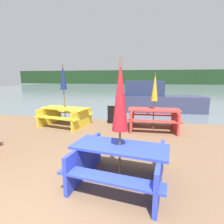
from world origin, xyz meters
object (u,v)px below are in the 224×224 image
at_px(umbrella_gold, 155,87).
at_px(picnic_table_yellow, 65,115).
at_px(boat, 156,100).
at_px(umbrella_navy, 63,78).
at_px(umbrella_crimson, 120,96).
at_px(picnic_table_blue, 120,161).
at_px(signboard, 114,115).
at_px(picnic_table_red, 153,117).

bearing_deg(umbrella_gold, picnic_table_yellow, -177.49).
bearing_deg(boat, umbrella_navy, -136.99).
bearing_deg(umbrella_crimson, picnic_table_yellow, 128.66).
bearing_deg(umbrella_navy, boat, 46.59).
height_order(picnic_table_blue, umbrella_navy, umbrella_navy).
distance_m(picnic_table_blue, umbrella_navy, 4.64).
distance_m(picnic_table_yellow, signboard, 2.00).
relative_size(picnic_table_yellow, signboard, 2.77).
height_order(umbrella_gold, umbrella_crimson, umbrella_crimson).
distance_m(umbrella_navy, umbrella_crimson, 4.41).
relative_size(picnic_table_blue, boat, 0.37).
xyz_separation_m(picnic_table_yellow, umbrella_navy, (-0.00, 0.00, 1.45)).
relative_size(picnic_table_blue, umbrella_navy, 0.77).
height_order(picnic_table_yellow, signboard, signboard).
bearing_deg(picnic_table_yellow, picnic_table_red, 2.51).
bearing_deg(umbrella_navy, signboard, 20.70).
bearing_deg(signboard, boat, 60.25).
height_order(umbrella_gold, boat, umbrella_gold).
height_order(umbrella_navy, boat, umbrella_navy).
bearing_deg(umbrella_navy, umbrella_crimson, -51.34).
height_order(umbrella_crimson, signboard, umbrella_crimson).
xyz_separation_m(picnic_table_yellow, boat, (3.70, 3.92, 0.19)).
distance_m(umbrella_gold, signboard, 2.06).
bearing_deg(picnic_table_red, picnic_table_blue, -101.11).
relative_size(umbrella_navy, boat, 0.49).
xyz_separation_m(picnic_table_blue, signboard, (-0.88, 4.15, -0.06)).
relative_size(umbrella_gold, boat, 0.42).
relative_size(picnic_table_red, umbrella_navy, 0.78).
xyz_separation_m(boat, signboard, (-1.83, -3.21, -0.27)).
xyz_separation_m(umbrella_navy, signboard, (1.87, 0.71, -1.52)).
xyz_separation_m(picnic_table_blue, picnic_table_yellow, (-2.75, 3.44, 0.01)).
height_order(picnic_table_red, umbrella_navy, umbrella_navy).
distance_m(picnic_table_blue, umbrella_gold, 3.83).
relative_size(picnic_table_red, signboard, 2.50).
height_order(picnic_table_blue, boat, boat).
distance_m(picnic_table_red, signboard, 1.68).
bearing_deg(umbrella_gold, picnic_table_red, 104.04).
distance_m(picnic_table_yellow, umbrella_gold, 3.63).
distance_m(umbrella_crimson, signboard, 4.42).
distance_m(umbrella_navy, umbrella_gold, 3.48).
bearing_deg(boat, signboard, -123.33).
xyz_separation_m(picnic_table_red, umbrella_gold, (0.00, -0.00, 1.09)).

